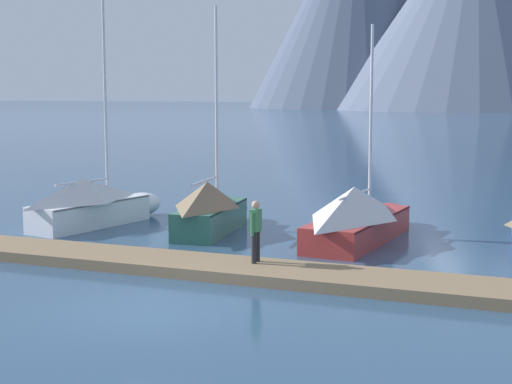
% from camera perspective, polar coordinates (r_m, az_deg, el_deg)
% --- Properties ---
extents(ground_plane, '(700.00, 700.00, 0.00)m').
position_cam_1_polar(ground_plane, '(17.55, -7.95, -8.82)').
color(ground_plane, '#2D4C6B').
extents(mountain_central_massif, '(79.41, 79.41, 58.60)m').
position_cam_1_polar(mountain_central_massif, '(231.67, 15.85, 13.34)').
color(mountain_central_massif, slate).
rests_on(mountain_central_massif, ground).
extents(dock, '(21.27, 2.88, 0.30)m').
position_cam_1_polar(dock, '(20.91, -2.20, -5.69)').
color(dock, '#846B4C').
rests_on(dock, ground).
extents(sailboat_nearest_berth, '(2.46, 6.32, 8.76)m').
position_cam_1_polar(sailboat_nearest_berth, '(28.93, -11.86, -0.77)').
color(sailboat_nearest_berth, white).
rests_on(sailboat_nearest_berth, ground).
extents(sailboat_second_berth, '(2.28, 5.81, 7.86)m').
position_cam_1_polar(sailboat_second_berth, '(27.05, -3.24, -1.15)').
color(sailboat_second_berth, '#336B56').
rests_on(sailboat_second_berth, ground).
extents(sailboat_mid_dock_port, '(2.27, 7.41, 7.12)m').
position_cam_1_polar(sailboat_mid_dock_port, '(25.60, 7.72, -1.69)').
color(sailboat_mid_dock_port, '#B2332D').
rests_on(sailboat_mid_dock_port, ground).
extents(person_on_dock, '(0.24, 0.59, 1.69)m').
position_cam_1_polar(person_on_dock, '(20.75, -0.03, -2.65)').
color(person_on_dock, '#232328').
rests_on(person_on_dock, dock).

